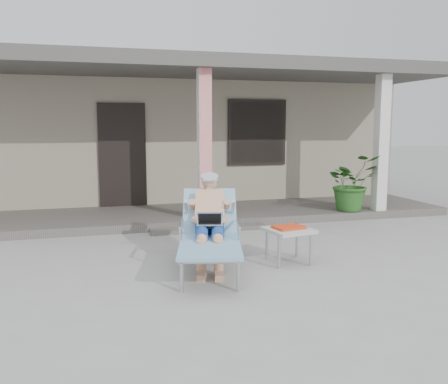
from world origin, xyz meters
name	(u,v)px	position (x,y,z in m)	size (l,w,h in m)	color
ground	(241,260)	(0.00, 0.00, 0.00)	(60.00, 60.00, 0.00)	#9E9E99
house	(167,131)	(0.00, 6.50, 1.67)	(10.40, 5.40, 3.30)	gray
porch_deck	(195,215)	(0.00, 3.00, 0.07)	(10.00, 2.00, 0.15)	#605B56
porch_overhang	(194,72)	(0.00, 2.95, 2.79)	(10.00, 2.30, 2.85)	silver
porch_step	(209,229)	(0.00, 1.85, 0.04)	(2.00, 0.30, 0.07)	#605B56
lounger	(210,208)	(-0.47, -0.19, 0.76)	(1.12, 1.97, 1.24)	#B7B7BC
side_table	(289,232)	(0.57, -0.27, 0.42)	(0.65, 0.65, 0.49)	#B9B9B4
potted_palm	(351,183)	(2.95, 2.26, 0.70)	(0.99, 0.86, 1.10)	#26591E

